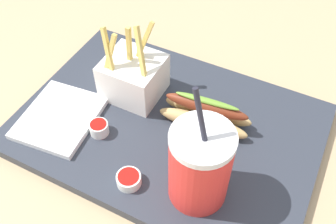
{
  "coord_description": "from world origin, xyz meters",
  "views": [
    {
      "loc": [
        -0.19,
        0.37,
        0.52
      ],
      "look_at": [
        0.0,
        0.0,
        0.05
      ],
      "focal_mm": 40.91,
      "sensor_mm": 36.0,
      "label": 1
    }
  ],
  "objects_px": {
    "fries_basket": "(133,77)",
    "ketchup_cup_2": "(129,179)",
    "napkin_stack": "(60,117)",
    "soda_cup": "(200,166)",
    "hot_dog_1": "(205,114)",
    "ketchup_cup_1": "(99,128)"
  },
  "relations": [
    {
      "from": "soda_cup",
      "to": "napkin_stack",
      "type": "height_order",
      "value": "soda_cup"
    },
    {
      "from": "fries_basket",
      "to": "hot_dog_1",
      "type": "relative_size",
      "value": 0.94
    },
    {
      "from": "hot_dog_1",
      "to": "napkin_stack",
      "type": "height_order",
      "value": "hot_dog_1"
    },
    {
      "from": "fries_basket",
      "to": "ketchup_cup_1",
      "type": "bearing_deg",
      "value": 87.54
    },
    {
      "from": "ketchup_cup_2",
      "to": "napkin_stack",
      "type": "bearing_deg",
      "value": -17.75
    },
    {
      "from": "soda_cup",
      "to": "hot_dog_1",
      "type": "relative_size",
      "value": 1.31
    },
    {
      "from": "ketchup_cup_2",
      "to": "napkin_stack",
      "type": "xyz_separation_m",
      "value": [
        0.17,
        -0.05,
        -0.01
      ]
    },
    {
      "from": "ketchup_cup_2",
      "to": "napkin_stack",
      "type": "height_order",
      "value": "ketchup_cup_2"
    },
    {
      "from": "soda_cup",
      "to": "hot_dog_1",
      "type": "xyz_separation_m",
      "value": [
        0.04,
        -0.12,
        -0.04
      ]
    },
    {
      "from": "fries_basket",
      "to": "ketchup_cup_2",
      "type": "distance_m",
      "value": 0.19
    },
    {
      "from": "ketchup_cup_1",
      "to": "napkin_stack",
      "type": "height_order",
      "value": "ketchup_cup_1"
    },
    {
      "from": "hot_dog_1",
      "to": "ketchup_cup_1",
      "type": "xyz_separation_m",
      "value": [
        0.15,
        0.1,
        -0.01
      ]
    },
    {
      "from": "soda_cup",
      "to": "napkin_stack",
      "type": "bearing_deg",
      "value": -4.4
    },
    {
      "from": "fries_basket",
      "to": "ketchup_cup_1",
      "type": "xyz_separation_m",
      "value": [
        0.0,
        0.11,
        -0.03
      ]
    },
    {
      "from": "soda_cup",
      "to": "fries_basket",
      "type": "relative_size",
      "value": 1.4
    },
    {
      "from": "ketchup_cup_2",
      "to": "hot_dog_1",
      "type": "bearing_deg",
      "value": -109.09
    },
    {
      "from": "soda_cup",
      "to": "ketchup_cup_1",
      "type": "relative_size",
      "value": 6.49
    },
    {
      "from": "soda_cup",
      "to": "napkin_stack",
      "type": "xyz_separation_m",
      "value": [
        0.27,
        -0.02,
        -0.06
      ]
    },
    {
      "from": "fries_basket",
      "to": "ketchup_cup_2",
      "type": "xyz_separation_m",
      "value": [
        -0.09,
        0.17,
        -0.03
      ]
    },
    {
      "from": "soda_cup",
      "to": "napkin_stack",
      "type": "relative_size",
      "value": 1.49
    },
    {
      "from": "hot_dog_1",
      "to": "ketchup_cup_1",
      "type": "bearing_deg",
      "value": 33.45
    },
    {
      "from": "ketchup_cup_2",
      "to": "fries_basket",
      "type": "bearing_deg",
      "value": -62.34
    }
  ]
}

